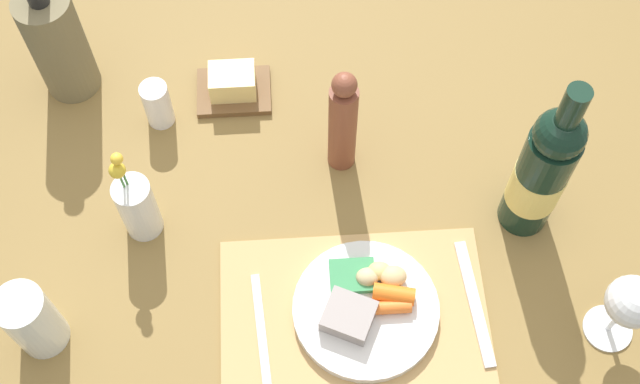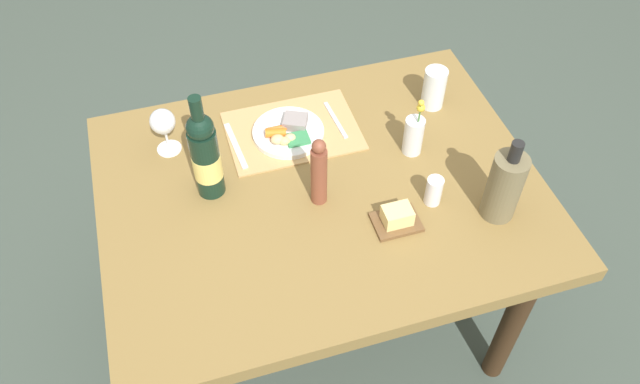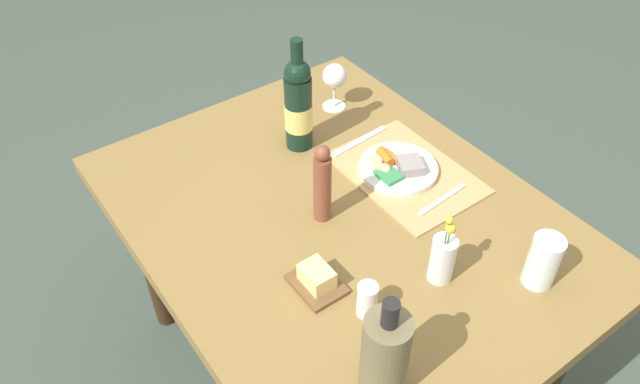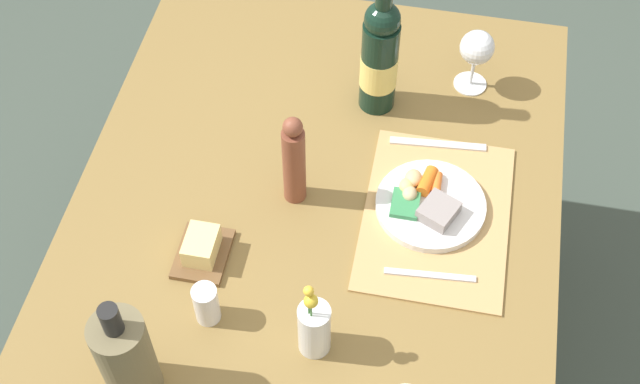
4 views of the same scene
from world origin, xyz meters
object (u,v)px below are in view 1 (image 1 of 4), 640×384
object	(u,v)px
water_tumbler	(34,322)
salt_shaker	(157,104)
flower_vase	(137,206)
wine_glass	(631,303)
cooler_bottle	(58,43)
dining_table	(331,207)
wine_bottle	(542,172)
butter_dish	(233,86)
fork	(261,328)
knife	(474,302)
dinner_plate	(366,306)
pepper_mill	(343,123)

from	to	relation	value
water_tumbler	salt_shaker	size ratio (longest dim) A/B	1.53
flower_vase	salt_shaker	bearing A→B (deg)	84.12
water_tumbler	wine_glass	xyz separation A→B (m)	(0.86, -0.04, 0.05)
water_tumbler	cooler_bottle	distance (m)	0.48
cooler_bottle	salt_shaker	distance (m)	0.19
dining_table	wine_glass	distance (m)	0.53
wine_bottle	cooler_bottle	distance (m)	0.82
butter_dish	cooler_bottle	world-z (taller)	cooler_bottle
cooler_bottle	flower_vase	bearing A→B (deg)	-65.11
wine_glass	butter_dish	bearing A→B (deg)	139.92
wine_bottle	flower_vase	size ratio (longest dim) A/B	1.67
wine_bottle	water_tumbler	world-z (taller)	wine_bottle
cooler_bottle	flower_vase	distance (m)	0.33
dining_table	butter_dish	xyz separation A→B (m)	(-0.16, 0.19, 0.11)
fork	water_tumbler	bearing A→B (deg)	173.44
knife	water_tumbler	world-z (taller)	water_tumbler
dining_table	dinner_plate	bearing A→B (deg)	-80.96
water_tumbler	wine_bottle	bearing A→B (deg)	11.83
dining_table	flower_vase	world-z (taller)	flower_vase
water_tumbler	fork	bearing A→B (deg)	-2.07
dinner_plate	knife	world-z (taller)	dinner_plate
pepper_mill	cooler_bottle	size ratio (longest dim) A/B	0.86
dining_table	salt_shaker	bearing A→B (deg)	153.17
dining_table	dinner_plate	distance (m)	0.26
flower_vase	wine_glass	size ratio (longest dim) A/B	1.35
water_tumbler	flower_vase	world-z (taller)	flower_vase
dinner_plate	cooler_bottle	bearing A→B (deg)	136.16
dinner_plate	salt_shaker	world-z (taller)	salt_shaker
dinner_plate	pepper_mill	xyz separation A→B (m)	(-0.02, 0.27, 0.09)
pepper_mill	salt_shaker	world-z (taller)	pepper_mill
dining_table	salt_shaker	xyz separation A→B (m)	(-0.29, 0.15, 0.14)
dining_table	butter_dish	size ratio (longest dim) A/B	9.85
water_tumbler	wine_glass	bearing A→B (deg)	-2.86
dining_table	wine_glass	xyz separation A→B (m)	(0.40, -0.28, 0.20)
wine_bottle	knife	bearing A→B (deg)	-124.29
pepper_mill	salt_shaker	xyz separation A→B (m)	(-0.31, 0.10, -0.07)
dinner_plate	salt_shaker	xyz separation A→B (m)	(-0.33, 0.38, 0.02)
pepper_mill	fork	bearing A→B (deg)	-116.02
dinner_plate	wine_bottle	world-z (taller)	wine_bottle
fork	flower_vase	bearing A→B (deg)	129.49
salt_shaker	dining_table	bearing A→B (deg)	-26.83
dinner_plate	water_tumbler	world-z (taller)	water_tumbler
wine_glass	pepper_mill	bearing A→B (deg)	139.55
water_tumbler	salt_shaker	world-z (taller)	water_tumbler
fork	wine_glass	size ratio (longest dim) A/B	1.15
dinner_plate	cooler_bottle	size ratio (longest dim) A/B	0.82
fork	water_tumbler	xyz separation A→B (m)	(-0.33, 0.01, 0.05)
knife	butter_dish	size ratio (longest dim) A/B	1.59
cooler_bottle	water_tumbler	bearing A→B (deg)	-90.82
flower_vase	salt_shaker	size ratio (longest dim) A/B	2.29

